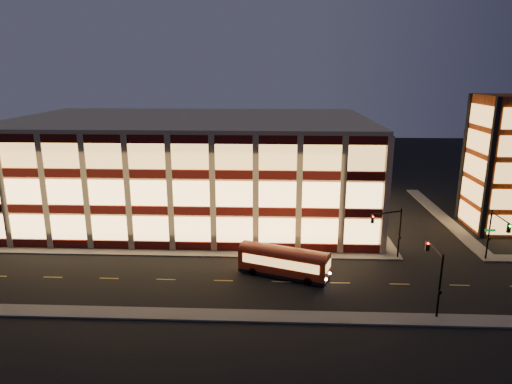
{
  "coord_description": "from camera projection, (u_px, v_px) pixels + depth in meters",
  "views": [
    {
      "loc": [
        9.27,
        -48.95,
        20.98
      ],
      "look_at": [
        6.76,
        8.0,
        5.8
      ],
      "focal_mm": 32.0,
      "sensor_mm": 36.0,
      "label": 1
    }
  ],
  "objects": [
    {
      "name": "sidewalk_office_south",
      "position": [
        171.0,
        253.0,
        54.12
      ],
      "size": [
        54.0,
        2.0,
        0.15
      ],
      "primitive_type": "cube",
      "color": "#514F4C",
      "rests_on": "ground"
    },
    {
      "name": "traffic_signal_near",
      "position": [
        435.0,
        268.0,
        40.33
      ],
      "size": [
        0.32,
        4.45,
        6.0
      ],
      "color": "black",
      "rests_on": "ground"
    },
    {
      "name": "traffic_signal_right",
      "position": [
        496.0,
        230.0,
        49.96
      ],
      "size": [
        1.2,
        4.37,
        6.0
      ],
      "color": "black",
      "rests_on": "ground"
    },
    {
      "name": "stair_tower",
      "position": [
        506.0,
        164.0,
        60.57
      ],
      "size": [
        8.6,
        8.6,
        18.0
      ],
      "color": "#8C3814",
      "rests_on": "ground"
    },
    {
      "name": "office_building",
      "position": [
        194.0,
        166.0,
        67.63
      ],
      "size": [
        50.45,
        30.45,
        14.5
      ],
      "color": "tan",
      "rests_on": "ground"
    },
    {
      "name": "traffic_signal_far",
      "position": [
        390.0,
        226.0,
        51.27
      ],
      "size": [
        3.79,
        1.87,
        6.0
      ],
      "color": "black",
      "rests_on": "ground"
    },
    {
      "name": "sidewalk_near",
      "position": [
        170.0,
        314.0,
        40.48
      ],
      "size": [
        100.0,
        2.0,
        0.15
      ],
      "primitive_type": "cube",
      "color": "#514F4C",
      "rests_on": "ground"
    },
    {
      "name": "sidewalk_tower_west",
      "position": [
        441.0,
        216.0,
        67.99
      ],
      "size": [
        2.0,
        30.0,
        0.15
      ],
      "primitive_type": "cube",
      "color": "#514F4C",
      "rests_on": "ground"
    },
    {
      "name": "ground",
      "position": [
        195.0,
        257.0,
        53.05
      ],
      "size": [
        200.0,
        200.0,
        0.0
      ],
      "primitive_type": "plane",
      "color": "black",
      "rests_on": "ground"
    },
    {
      "name": "sidewalk_office_east",
      "position": [
        367.0,
        215.0,
        68.46
      ],
      "size": [
        2.0,
        30.0,
        0.15
      ],
      "primitive_type": "cube",
      "color": "#514F4C",
      "rests_on": "ground"
    },
    {
      "name": "trolley_bus",
      "position": [
        284.0,
        260.0,
        47.73
      ],
      "size": [
        9.7,
        5.56,
        3.21
      ],
      "rotation": [
        0.0,
        0.0,
        -0.36
      ],
      "color": "#951F08",
      "rests_on": "ground"
    }
  ]
}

